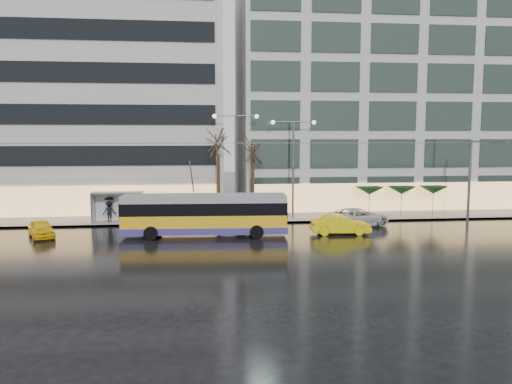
{
  "coord_description": "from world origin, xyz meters",
  "views": [
    {
      "loc": [
        -0.95,
        -32.01,
        7.38
      ],
      "look_at": [
        3.1,
        5.0,
        3.15
      ],
      "focal_mm": 35.0,
      "sensor_mm": 36.0,
      "label": 1
    }
  ],
  "objects": [
    {
      "name": "parasol_b",
      "position": [
        17.0,
        11.0,
        2.45
      ],
      "size": [
        2.5,
        2.5,
        2.65
      ],
      "color": "#595B60",
      "rests_on": "sidewalk"
    },
    {
      "name": "sidewalk",
      "position": [
        2.0,
        14.0,
        0.07
      ],
      "size": [
        80.0,
        10.0,
        0.15
      ],
      "primitive_type": "cube",
      "color": "gray",
      "rests_on": "ground"
    },
    {
      "name": "kerb",
      "position": [
        2.0,
        9.05,
        0.07
      ],
      "size": [
        80.0,
        0.1,
        0.15
      ],
      "primitive_type": "cube",
      "color": "slate",
      "rests_on": "ground"
    },
    {
      "name": "building_left",
      "position": [
        -16.0,
        19.0,
        11.15
      ],
      "size": [
        34.0,
        14.0,
        22.0
      ],
      "primitive_type": "cube",
      "color": "#B3B0AB",
      "rests_on": "sidewalk"
    },
    {
      "name": "catenary",
      "position": [
        1.0,
        7.94,
        4.25
      ],
      "size": [
        42.24,
        5.12,
        7.0
      ],
      "color": "#595B60",
      "rests_on": "ground"
    },
    {
      "name": "taxi_b",
      "position": [
        9.36,
        3.94,
        0.73
      ],
      "size": [
        4.5,
        1.76,
        1.46
      ],
      "primitive_type": "imported",
      "rotation": [
        0.0,
        0.0,
        1.52
      ],
      "color": "yellow",
      "rests_on": "ground"
    },
    {
      "name": "building_right",
      "position": [
        19.0,
        19.0,
        12.65
      ],
      "size": [
        32.0,
        14.0,
        25.0
      ],
      "primitive_type": "cube",
      "color": "#B3B0AB",
      "rests_on": "sidewalk"
    },
    {
      "name": "pedestrian_c",
      "position": [
        -8.71,
        10.6,
        1.26
      ],
      "size": [
        1.2,
        0.92,
        2.11
      ],
      "color": "black",
      "rests_on": "sidewalk"
    },
    {
      "name": "ground",
      "position": [
        0.0,
        0.0,
        0.0
      ],
      "size": [
        140.0,
        140.0,
        0.0
      ],
      "primitive_type": "plane",
      "color": "black",
      "rests_on": "ground"
    },
    {
      "name": "parasol_c",
      "position": [
        20.0,
        11.0,
        2.45
      ],
      "size": [
        2.5,
        2.5,
        2.65
      ],
      "color": "#595B60",
      "rests_on": "sidewalk"
    },
    {
      "name": "street_lamp_far",
      "position": [
        7.0,
        10.8,
        5.71
      ],
      "size": [
        3.96,
        0.36,
        8.53
      ],
      "color": "#595B60",
      "rests_on": "sidewalk"
    },
    {
      "name": "street_lamp_near",
      "position": [
        2.0,
        10.8,
        5.99
      ],
      "size": [
        3.96,
        0.36,
        9.03
      ],
      "color": "#595B60",
      "rests_on": "sidewalk"
    },
    {
      "name": "tree_b",
      "position": [
        3.5,
        11.2,
        6.4
      ],
      "size": [
        3.2,
        3.2,
        7.7
      ],
      "color": "black",
      "rests_on": "sidewalk"
    },
    {
      "name": "pedestrian_a",
      "position": [
        -5.73,
        10.08,
        1.61
      ],
      "size": [
        1.24,
        1.25,
        2.19
      ],
      "color": "black",
      "rests_on": "sidewalk"
    },
    {
      "name": "tree_a",
      "position": [
        0.5,
        11.0,
        7.09
      ],
      "size": [
        3.2,
        3.2,
        8.4
      ],
      "color": "black",
      "rests_on": "sidewalk"
    },
    {
      "name": "trolleybus",
      "position": [
        -0.76,
        4.33,
        1.5
      ],
      "size": [
        12.09,
        4.96,
        5.55
      ],
      "color": "#EBAB14",
      "rests_on": "ground"
    },
    {
      "name": "bus_shelter",
      "position": [
        -8.38,
        10.69,
        1.96
      ],
      "size": [
        4.2,
        1.6,
        2.51
      ],
      "color": "#595B60",
      "rests_on": "sidewalk"
    },
    {
      "name": "parasol_a",
      "position": [
        14.0,
        11.0,
        2.45
      ],
      "size": [
        2.5,
        2.5,
        2.65
      ],
      "color": "#595B60",
      "rests_on": "sidewalk"
    },
    {
      "name": "pedestrian_b",
      "position": [
        -5.77,
        10.52,
        1.01
      ],
      "size": [
        0.88,
        0.71,
        1.73
      ],
      "color": "black",
      "rests_on": "sidewalk"
    },
    {
      "name": "taxi_a",
      "position": [
        -12.62,
        5.22,
        0.64
      ],
      "size": [
        2.94,
        4.04,
        1.28
      ],
      "primitive_type": "imported",
      "rotation": [
        0.0,
        0.0,
        0.43
      ],
      "color": "yellow",
      "rests_on": "ground"
    },
    {
      "name": "sedan_silver",
      "position": [
        11.62,
        6.89,
        0.76
      ],
      "size": [
        6.01,
        4.27,
        1.52
      ],
      "primitive_type": "imported",
      "rotation": [
        0.0,
        0.0,
        1.93
      ],
      "color": "silver",
      "rests_on": "ground"
    }
  ]
}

